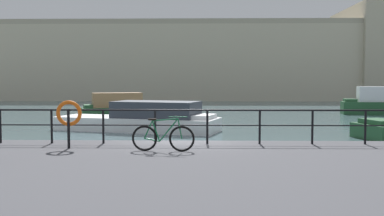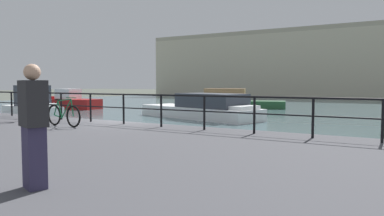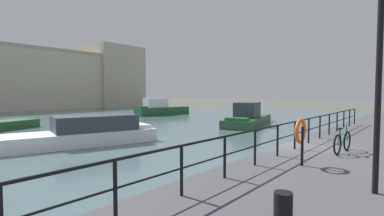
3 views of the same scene
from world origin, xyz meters
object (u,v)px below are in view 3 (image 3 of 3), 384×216
at_px(moored_small_launch, 82,133).
at_px(moored_cabin_cruiser, 161,109).
at_px(parked_bicycle, 342,142).
at_px(mooring_bollard, 283,205).
at_px(life_ring_stand, 301,133).
at_px(quay_lamp_post, 380,45).
at_px(moored_red_daysailer, 248,118).

height_order(moored_small_launch, moored_cabin_cruiser, moored_cabin_cruiser).
height_order(parked_bicycle, mooring_bollard, parked_bicycle).
distance_m(parked_bicycle, life_ring_stand, 2.89).
distance_m(moored_small_launch, parked_bicycle, 13.91).
bearing_deg(life_ring_stand, moored_small_launch, 87.86).
bearing_deg(mooring_bollard, quay_lamp_post, -23.44).
height_order(moored_red_daysailer, mooring_bollard, moored_red_daysailer).
bearing_deg(life_ring_stand, mooring_bollard, -165.03).
bearing_deg(quay_lamp_post, moored_red_daysailer, 35.61).
bearing_deg(moored_red_daysailer, moored_cabin_cruiser, -117.21).
xyz_separation_m(parked_bicycle, mooring_bollard, (-6.56, -0.47, -0.17)).
bearing_deg(moored_red_daysailer, parked_bicycle, 24.55).
distance_m(mooring_bollard, quay_lamp_post, 3.93).
height_order(life_ring_stand, quay_lamp_post, quay_lamp_post).
xyz_separation_m(moored_cabin_cruiser, quay_lamp_post, (-21.15, -28.37, 3.23)).
bearing_deg(moored_red_daysailer, moored_small_launch, -23.92).
relative_size(moored_red_daysailer, life_ring_stand, 7.23).
relative_size(moored_small_launch, mooring_bollard, 22.68).
relative_size(moored_small_launch, parked_bicycle, 5.64).
relative_size(life_ring_stand, quay_lamp_post, 0.28).
xyz_separation_m(life_ring_stand, quay_lamp_post, (-1.37, -2.05, 2.17)).
bearing_deg(parked_bicycle, moored_red_daysailer, 44.43).
xyz_separation_m(parked_bicycle, life_ring_stand, (-2.78, 0.54, 0.59)).
height_order(moored_cabin_cruiser, mooring_bollard, moored_cabin_cruiser).
xyz_separation_m(moored_red_daysailer, quay_lamp_post, (-17.74, -12.70, 3.39)).
xyz_separation_m(moored_cabin_cruiser, mooring_bollard, (-23.55, -27.33, 0.31)).
bearing_deg(life_ring_stand, parked_bicycle, -10.98).
xyz_separation_m(moored_small_launch, mooring_bollard, (-4.27, -14.17, 0.49)).
height_order(moored_red_daysailer, moored_small_launch, moored_red_daysailer).
distance_m(moored_small_launch, mooring_bollard, 14.81).
height_order(moored_cabin_cruiser, life_ring_stand, moored_cabin_cruiser).
bearing_deg(mooring_bollard, parked_bicycle, 4.10).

